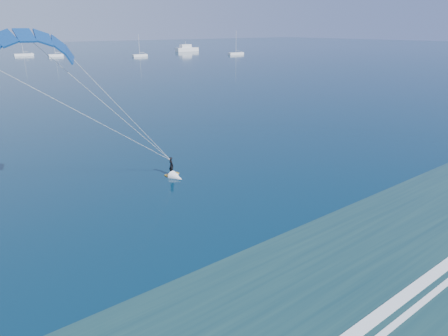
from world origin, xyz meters
name	(u,v)px	position (x,y,z in m)	size (l,w,h in m)	color
kitesurfer_rig	(110,109)	(-9.96, 33.05, 8.09)	(18.66, 5.90, 15.60)	orange
motor_yacht	(187,49)	(120.72, 223.57, 1.67)	(15.30, 4.08, 6.28)	white
sailboat_4	(24,55)	(28.68, 241.87, 0.69)	(9.48, 2.40, 12.79)	white
sailboat_5	(140,55)	(75.29, 198.37, 0.68)	(7.93, 2.40, 10.93)	white
sailboat_6	(236,53)	(124.95, 179.47, 0.69)	(9.74, 2.40, 13.06)	white
sailboat_8	(55,55)	(40.61, 225.84, 0.69)	(7.35, 2.40, 11.23)	white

